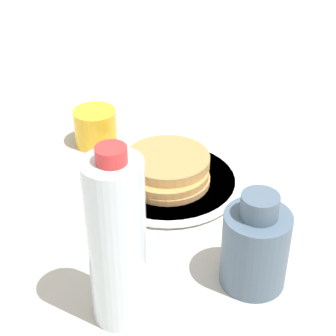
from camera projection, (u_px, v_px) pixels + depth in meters
The scene contains 6 objects.
ground_plane at pixel (169, 177), 0.96m from camera, with size 4.00×4.00×0.00m, color #BCB7AD.
plate at pixel (168, 181), 0.93m from camera, with size 0.24×0.24×0.01m.
pancake_stack at pixel (167, 169), 0.92m from camera, with size 0.15×0.15×0.04m.
juice_glass at pixel (95, 127), 1.03m from camera, with size 0.08×0.08×0.07m.
cream_jug at pixel (255, 246), 0.72m from camera, with size 0.09×0.09×0.14m.
water_bottle_mid at pixel (117, 243), 0.64m from camera, with size 0.07×0.07×0.24m.
Camera 1 is at (-0.66, -0.44, 0.54)m, focal length 60.00 mm.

